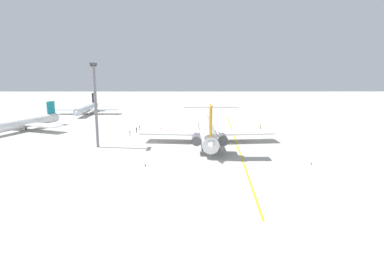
% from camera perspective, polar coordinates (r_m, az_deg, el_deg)
% --- Properties ---
extents(ground, '(383.94, 383.94, 0.00)m').
position_cam_1_polar(ground, '(91.47, 11.13, -1.73)').
color(ground, '#B7B5AD').
extents(main_jetliner, '(40.38, 36.00, 11.80)m').
position_cam_1_polar(main_jetliner, '(88.33, 2.60, 0.15)').
color(main_jetliner, white).
rests_on(main_jetliner, ground).
extents(airliner_mid_right, '(26.60, 26.77, 8.25)m').
position_cam_1_polar(airliner_mid_right, '(118.46, -26.81, 1.36)').
color(airliner_mid_right, white).
rests_on(airliner_mid_right, ground).
extents(airliner_far_right, '(27.46, 27.06, 8.24)m').
position_cam_1_polar(airliner_far_right, '(149.89, -17.60, 3.81)').
color(airliner_far_right, silver).
rests_on(airliner_far_right, ground).
extents(ground_crew_near_nose, '(0.27, 0.36, 1.64)m').
position_cam_1_polar(ground_crew_near_nose, '(104.21, -9.46, 0.45)').
color(ground_crew_near_nose, black).
rests_on(ground_crew_near_nose, ground).
extents(ground_crew_near_tail, '(0.46, 0.29, 1.83)m').
position_cam_1_polar(ground_crew_near_tail, '(98.91, -10.55, -0.07)').
color(ground_crew_near_tail, black).
rests_on(ground_crew_near_tail, ground).
extents(ground_crew_portside, '(0.35, 0.31, 1.70)m').
position_cam_1_polar(ground_crew_portside, '(111.13, 11.64, 1.05)').
color(ground_crew_portside, black).
rests_on(ground_crew_portside, ground).
extents(ground_crew_starboard, '(0.44, 0.28, 1.72)m').
position_cam_1_polar(ground_crew_starboard, '(108.02, -8.98, 0.87)').
color(ground_crew_starboard, black).
rests_on(ground_crew_starboard, ground).
extents(safety_cone_nose, '(0.40, 0.40, 0.55)m').
position_cam_1_polar(safety_cone_nose, '(68.96, -7.97, -5.58)').
color(safety_cone_nose, '#EA590F').
rests_on(safety_cone_nose, ground).
extents(safety_cone_wingtip, '(0.40, 0.40, 0.55)m').
position_cam_1_polar(safety_cone_wingtip, '(110.13, -5.31, 0.72)').
color(safety_cone_wingtip, '#EA590F').
rests_on(safety_cone_wingtip, ground).
extents(safety_cone_tail, '(0.40, 0.40, 0.55)m').
position_cam_1_polar(safety_cone_tail, '(73.78, 19.69, -5.03)').
color(safety_cone_tail, '#EA590F').
rests_on(safety_cone_tail, ground).
extents(taxiway_centreline, '(94.39, 5.68, 0.01)m').
position_cam_1_polar(taxiway_centreline, '(90.82, 7.54, -1.71)').
color(taxiway_centreline, gold).
rests_on(taxiway_centreline, ground).
extents(light_mast, '(4.00, 0.70, 20.88)m').
position_cam_1_polar(light_mast, '(85.83, -16.14, 5.08)').
color(light_mast, slate).
rests_on(light_mast, ground).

